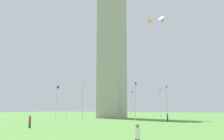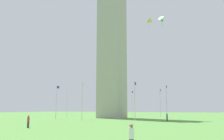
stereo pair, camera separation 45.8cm
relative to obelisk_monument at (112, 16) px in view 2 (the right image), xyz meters
name	(u,v)px [view 2 (the right image)]	position (x,y,z in m)	size (l,w,h in m)	color
ground_plane	(112,118)	(0.00, 0.00, -30.78)	(260.00, 260.00, 0.00)	#548C3D
obelisk_monument	(112,16)	(0.00, 0.00, 0.00)	(6.77, 6.77, 61.56)	#A8A399
flagpole_n	(132,102)	(15.90, 0.00, -25.95)	(1.12, 0.14, 8.85)	silver
flagpole_ne	(97,102)	(11.26, 11.20, -25.95)	(1.12, 0.14, 8.85)	silver
flagpole_e	(67,102)	(0.05, 15.85, -25.95)	(1.12, 0.14, 8.85)	silver
flagpole_se	(56,100)	(-11.15, 11.20, -25.95)	(1.12, 0.14, 8.85)	silver
flagpole_s	(82,99)	(-15.79, 0.00, -25.95)	(1.12, 0.14, 8.85)	silver
flagpole_sw	(135,99)	(-11.15, -11.20, -25.95)	(1.12, 0.14, 8.85)	silver
flagpole_w	(167,100)	(0.05, -15.85, -25.95)	(1.12, 0.14, 8.85)	silver
flagpole_nw	(160,102)	(11.26, -11.20, -25.95)	(1.12, 0.14, 8.85)	silver
person_red_shirt	(28,121)	(-38.38, -5.83, -29.93)	(0.32, 0.32, 1.71)	#2D2D38
person_blue_shirt	(167,117)	(-11.21, -18.50, -29.94)	(0.32, 0.32, 1.69)	#2D2D38
person_white_shirt	(131,138)	(-50.32, -25.66, -29.94)	(0.32, 0.32, 1.68)	#2D2D38
kite_yellow_delta	(149,22)	(-1.32, -11.97, -4.25)	(1.77, 1.93, 2.84)	yellow
kite_green_delta	(162,20)	(-3.84, -16.33, -5.38)	(2.32, 2.03, 3.03)	green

